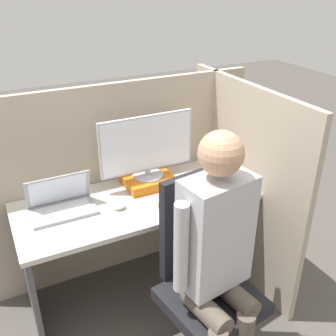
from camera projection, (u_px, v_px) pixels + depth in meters
ground_plane at (159, 320)px, 2.49m from camera, size 12.00×12.00×0.00m
cubicle_panel_back at (118, 182)px, 2.68m from camera, size 1.95×0.04×1.37m
cubicle_panel_right at (242, 183)px, 2.67m from camera, size 0.04×1.23×1.37m
desk at (137, 223)px, 2.48m from camera, size 1.45×0.61×0.73m
paper_box at (148, 180)px, 2.55m from camera, size 0.31×0.26×0.06m
monitor at (147, 146)px, 2.45m from camera, size 0.62×0.20×0.41m
laptop at (62, 205)px, 2.26m from camera, size 0.37×0.22×0.22m
mouse at (120, 206)px, 2.29m from camera, size 0.07×0.06×0.04m
stapler at (229, 177)px, 2.61m from camera, size 0.04×0.17×0.04m
carrot_toy at (165, 211)px, 2.24m from camera, size 0.04×0.15×0.04m
office_chair at (204, 271)px, 2.11m from camera, size 0.54×0.58×1.06m
person at (218, 248)px, 1.86m from camera, size 0.48×0.42×1.38m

